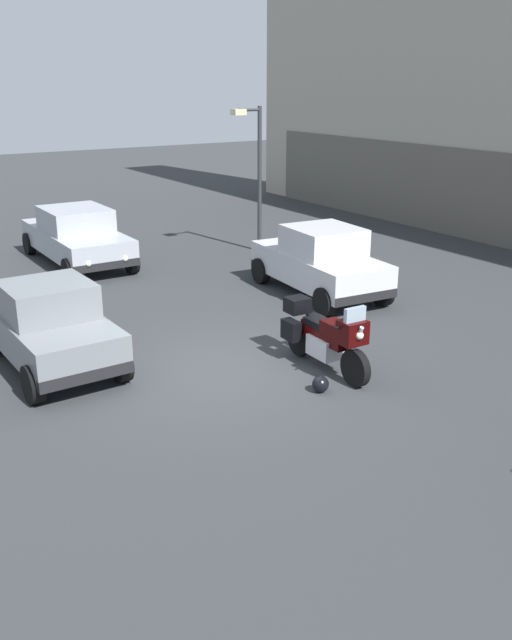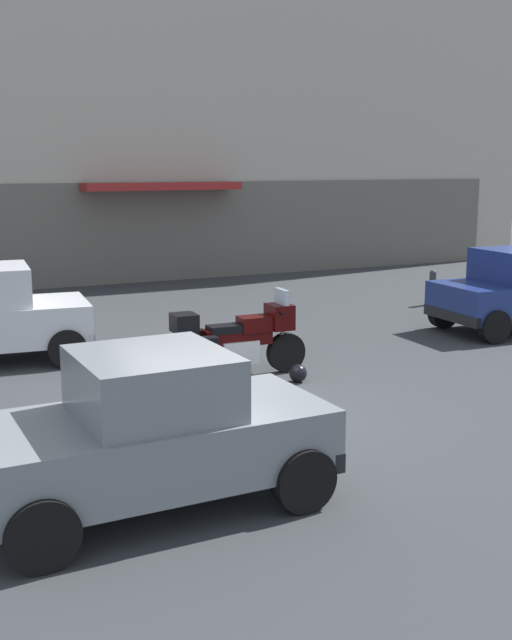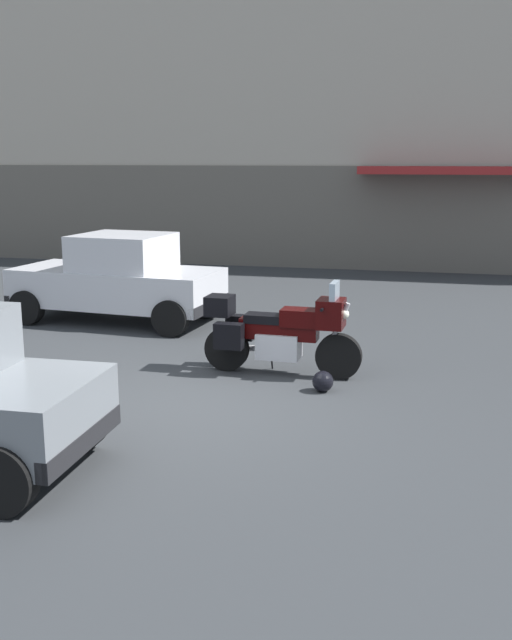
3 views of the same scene
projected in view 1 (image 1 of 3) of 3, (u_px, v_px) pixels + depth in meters
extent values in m
plane|color=#2D3033|center=(217.00, 370.00, 12.20)|extent=(80.00, 80.00, 0.00)
cylinder|color=black|center=(355.00, 368.00, 11.48)|extent=(0.64, 0.16, 0.64)
cylinder|color=black|center=(300.00, 339.00, 12.78)|extent=(0.64, 0.16, 0.64)
cylinder|color=#B7B7BC|center=(356.00, 344.00, 11.35)|extent=(0.33, 0.08, 0.68)
cube|color=#B7B7BC|center=(325.00, 347.00, 12.13)|extent=(0.61, 0.42, 0.36)
cube|color=black|center=(325.00, 334.00, 12.05)|extent=(1.11, 0.31, 0.28)
cube|color=black|center=(336.00, 329.00, 11.75)|extent=(0.53, 0.36, 0.24)
cube|color=black|center=(319.00, 323.00, 12.17)|extent=(0.57, 0.32, 0.12)
cube|color=black|center=(352.00, 332.00, 11.38)|extent=(0.37, 0.45, 0.40)
cube|color=#8C9EAD|center=(355.00, 316.00, 11.25)|extent=(0.09, 0.40, 0.28)
sphere|color=#EAEACC|center=(359.00, 335.00, 11.23)|extent=(0.14, 0.14, 0.14)
cylinder|color=black|center=(350.00, 325.00, 11.41)|extent=(0.06, 0.62, 0.04)
cylinder|color=#B7B7BC|center=(314.00, 340.00, 12.75)|extent=(0.55, 0.11, 0.09)
cube|color=black|center=(316.00, 325.00, 12.74)|extent=(0.41, 0.21, 0.36)
cube|color=black|center=(291.00, 330.00, 12.46)|extent=(0.41, 0.21, 0.36)
cube|color=black|center=(297.00, 305.00, 12.66)|extent=(0.37, 0.41, 0.28)
cylinder|color=black|center=(327.00, 356.00, 12.43)|extent=(0.03, 0.13, 0.29)
sphere|color=black|center=(320.00, 384.00, 11.31)|extent=(0.28, 0.28, 0.28)
cube|color=#9EA3AD|center=(77.00, 241.00, 19.07)|extent=(4.51, 1.79, 0.64)
cube|color=#9EA3AD|center=(75.00, 219.00, 18.82)|extent=(1.91, 1.63, 0.60)
cube|color=#8C9EAD|center=(87.00, 224.00, 18.11)|extent=(0.07, 1.50, 0.51)
cube|color=#8C9EAD|center=(65.00, 214.00, 19.54)|extent=(0.07, 1.50, 0.48)
cube|color=black|center=(107.00, 266.00, 17.39)|extent=(0.13, 1.76, 0.20)
cube|color=black|center=(53.00, 234.00, 20.89)|extent=(0.13, 1.76, 0.20)
cylinder|color=black|center=(132.00, 262.00, 18.17)|extent=(0.64, 0.22, 0.64)
cylinder|color=black|center=(69.00, 271.00, 17.32)|extent=(0.64, 0.22, 0.64)
cylinder|color=black|center=(85.00, 237.00, 21.03)|extent=(0.64, 0.22, 0.64)
cylinder|color=black|center=(29.00, 243.00, 20.18)|extent=(0.64, 0.22, 0.64)
sphere|color=silver|center=(125.00, 259.00, 17.56)|extent=(0.14, 0.14, 0.14)
sphere|color=silver|center=(88.00, 264.00, 17.07)|extent=(0.14, 0.14, 0.14)
cube|color=slate|center=(51.00, 333.00, 12.14)|extent=(3.43, 1.64, 0.64)
cube|color=slate|center=(47.00, 300.00, 11.93)|extent=(1.43, 1.47, 0.60)
cube|color=#8C9EAD|center=(36.00, 291.00, 12.44)|extent=(0.09, 1.33, 0.51)
cube|color=#8C9EAD|center=(60.00, 309.00, 11.43)|extent=(0.09, 1.33, 0.48)
cube|color=black|center=(24.00, 319.00, 13.49)|extent=(0.16, 1.56, 0.20)
cube|color=black|center=(87.00, 376.00, 10.92)|extent=(0.16, 1.56, 0.20)
cylinder|color=black|center=(68.00, 323.00, 13.61)|extent=(0.64, 0.23, 0.64)
cylinder|color=black|center=(33.00, 384.00, 10.87)|extent=(0.64, 0.23, 0.64)
cylinder|color=black|center=(120.00, 364.00, 11.66)|extent=(0.64, 0.23, 0.64)
sphere|color=silver|center=(0.00, 317.00, 13.27)|extent=(0.14, 0.14, 0.14)
sphere|color=silver|center=(44.00, 309.00, 13.72)|extent=(0.14, 0.14, 0.14)
cube|color=silver|center=(319.00, 267.00, 16.34)|extent=(3.93, 1.98, 0.68)
cube|color=silver|center=(323.00, 241.00, 15.99)|extent=(1.73, 1.65, 0.64)
cube|color=#8C9EAD|center=(306.00, 235.00, 16.62)|extent=(0.19, 1.39, 0.54)
cube|color=#8C9EAD|center=(342.00, 247.00, 15.37)|extent=(0.19, 1.39, 0.51)
cube|color=black|center=(280.00, 260.00, 17.96)|extent=(0.27, 1.64, 0.20)
cube|color=black|center=(365.00, 297.00, 14.87)|extent=(0.27, 1.64, 0.20)
cylinder|color=black|center=(261.00, 271.00, 17.31)|extent=(0.66, 0.28, 0.64)
cylinder|color=black|center=(314.00, 263.00, 18.00)|extent=(0.66, 0.28, 0.64)
cylinder|color=black|center=(325.00, 302.00, 14.89)|extent=(0.66, 0.28, 0.64)
cylinder|color=black|center=(383.00, 292.00, 15.58)|extent=(0.66, 0.28, 0.64)
sphere|color=silver|center=(264.00, 257.00, 17.76)|extent=(0.14, 0.14, 0.14)
sphere|color=silver|center=(294.00, 253.00, 18.16)|extent=(0.14, 0.14, 0.14)
cylinder|color=#2D2D33|center=(260.00, 181.00, 20.00)|extent=(0.12, 0.12, 4.15)
cylinder|color=#2D2D33|center=(249.00, 110.00, 19.17)|extent=(0.08, 0.70, 0.08)
cube|color=beige|center=(238.00, 112.00, 19.01)|extent=(0.28, 0.36, 0.16)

